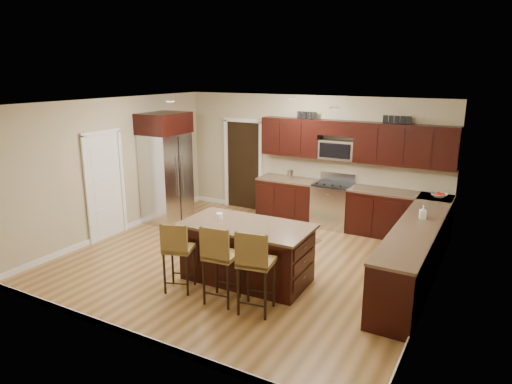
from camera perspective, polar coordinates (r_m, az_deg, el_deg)
The scene contains 23 objects.
floor at distance 8.03m, azimuth -1.32°, elevation -8.55°, with size 6.00×6.00×0.00m, color #9C703E.
ceiling at distance 7.38m, azimuth -1.45°, elevation 11.06°, with size 6.00×6.00×0.00m, color silver.
wall_back at distance 10.00m, azimuth 6.65°, elevation 4.19°, with size 6.00×6.00×0.00m, color tan.
wall_left at distance 9.44m, azimuth -17.31°, elevation 2.96°, with size 5.50×5.50×0.00m, color tan.
wall_right at distance 6.65m, azimuth 21.54°, elevation -2.28°, with size 5.50×5.50×0.00m, color tan.
base_cabinets at distance 8.46m, azimuth 15.00°, elevation -4.48°, with size 4.02×3.96×0.92m.
upper_cabinets at distance 9.42m, azimuth 12.24°, elevation 6.32°, with size 4.00×0.33×0.80m.
range at distance 9.70m, azimuth 9.52°, elevation -1.59°, with size 0.76×0.64×1.11m.
microwave at distance 9.59m, azimuth 10.13°, elevation 5.23°, with size 0.76×0.31×0.40m, color silver.
doorway at distance 10.78m, azimuth -1.56°, elevation 3.33°, with size 0.85×0.03×2.06m, color black.
pantry_door at distance 9.30m, azimuth -18.39°, elevation 0.61°, with size 0.03×0.80×2.04m, color white.
letter_decor at distance 9.41m, azimuth 11.56°, elevation 9.14°, with size 2.20×0.03×0.15m, color black, non-canonical shape.
island at distance 7.18m, azimuth -1.14°, elevation -7.75°, with size 2.02×1.10×0.92m.
stool_left at distance 6.81m, azimuth -9.83°, elevation -7.03°, with size 0.52×0.52×1.08m.
stool_mid at distance 6.38m, azimuth -4.64°, elevation -7.93°, with size 0.48×0.48×1.16m.
stool_right at distance 6.10m, azimuth -0.18°, elevation -8.80°, with size 0.51×0.51×1.19m.
refrigerator at distance 9.99m, azimuth -11.19°, elevation 3.12°, with size 0.79×1.02×2.35m.
floor_mat at distance 8.95m, azimuth 4.82°, elevation -6.00°, with size 0.89×0.60×0.01m, color brown.
fruit_bowl at distance 9.13m, azimuth 21.95°, elevation -0.40°, with size 0.29×0.29×0.07m, color silver.
soap_bottle at distance 7.70m, azimuth 20.15°, elevation -2.38°, with size 0.10×0.10×0.21m, color #B2B2B2.
canister_tall at distance 9.91m, azimuth 4.38°, elevation 2.20°, with size 0.12×0.12×0.20m, color silver.
canister_short at distance 9.92m, azimuth 4.27°, elevation 2.15°, with size 0.11×0.11×0.18m, color silver.
island_jar at distance 7.24m, azimuth -4.59°, elevation -3.04°, with size 0.10×0.10×0.10m, color white.
Camera 1 is at (3.74, -6.34, 3.20)m, focal length 32.00 mm.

